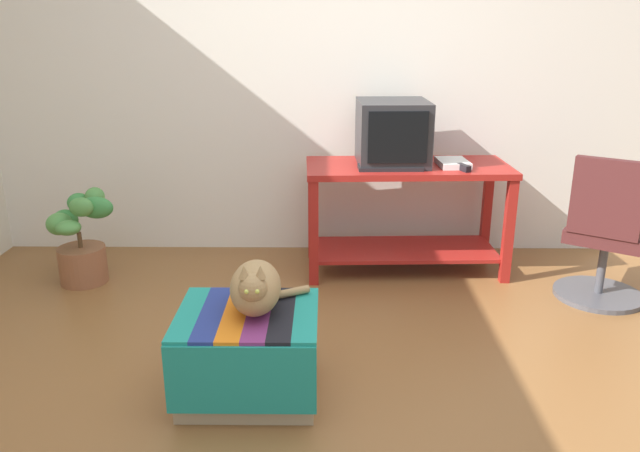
% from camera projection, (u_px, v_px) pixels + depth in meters
% --- Properties ---
extents(ground_plane, '(14.00, 14.00, 0.00)m').
position_uv_depth(ground_plane, '(327.00, 406.00, 2.73)').
color(ground_plane, brown).
extents(back_wall, '(8.00, 0.10, 2.60)m').
position_uv_depth(back_wall, '(328.00, 67.00, 4.27)').
color(back_wall, silver).
rests_on(back_wall, ground_plane).
extents(desk, '(1.33, 0.62, 0.72)m').
position_uv_depth(desk, '(406.00, 199.00, 4.09)').
color(desk, maroon).
rests_on(desk, ground_plane).
extents(tv_monitor, '(0.46, 0.49, 0.40)m').
position_uv_depth(tv_monitor, '(393.00, 133.00, 4.00)').
color(tv_monitor, '#28282B').
rests_on(tv_monitor, desk).
extents(keyboard, '(0.40, 0.16, 0.02)m').
position_uv_depth(keyboard, '(390.00, 167.00, 3.89)').
color(keyboard, black).
rests_on(keyboard, desk).
extents(book, '(0.20, 0.27, 0.04)m').
position_uv_depth(book, '(453.00, 163.00, 3.98)').
color(book, white).
rests_on(book, desk).
extents(ottoman_with_blanket, '(0.61, 0.54, 0.40)m').
position_uv_depth(ottoman_with_blanket, '(249.00, 353.00, 2.77)').
color(ottoman_with_blanket, tan).
rests_on(ottoman_with_blanket, ground_plane).
extents(cat, '(0.35, 0.40, 0.27)m').
position_uv_depth(cat, '(256.00, 287.00, 2.69)').
color(cat, '#9E7A4C').
rests_on(cat, ottoman_with_blanket).
extents(potted_plant, '(0.42, 0.39, 0.60)m').
position_uv_depth(potted_plant, '(80.00, 242.00, 3.94)').
color(potted_plant, brown).
rests_on(potted_plant, ground_plane).
extents(office_chair, '(0.58, 0.58, 0.89)m').
position_uv_depth(office_chair, '(605.00, 240.00, 3.65)').
color(office_chair, '#4C4C51').
rests_on(office_chair, ground_plane).
extents(stapler, '(0.08, 0.12, 0.04)m').
position_uv_depth(stapler, '(464.00, 168.00, 3.85)').
color(stapler, black).
rests_on(stapler, desk).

